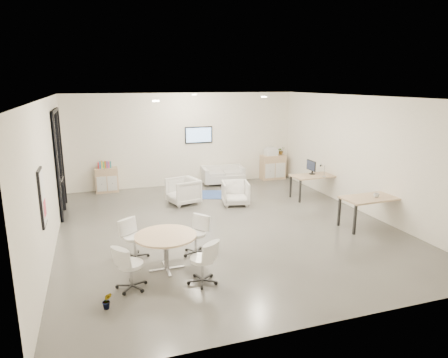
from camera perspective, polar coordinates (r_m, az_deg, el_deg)
room_shell at (r=9.76m, az=0.23°, el=2.18°), size 9.60×10.60×4.80m
glass_door at (r=11.79m, az=-22.48°, el=2.64°), size 0.09×1.90×2.85m
artwork at (r=7.78m, az=-24.53°, el=-2.45°), size 0.05×0.54×1.04m
wall_tv at (r=14.10m, az=-3.64°, el=6.31°), size 0.98×0.06×0.58m
ceiling_spots at (r=10.31m, az=-2.34°, el=11.63°), size 3.14×4.14×0.03m
sideboard_left at (r=13.72m, az=-16.42°, el=-0.15°), size 0.72×0.38×0.81m
sideboard_right at (r=15.07m, az=6.99°, el=1.70°), size 0.91×0.44×0.91m
books at (r=13.61m, az=-16.71°, el=1.96°), size 0.42×0.14×0.22m
printer at (r=14.93m, az=6.71°, el=3.93°), size 0.44×0.37×0.31m
loveseat at (r=14.26m, az=-0.14°, el=0.49°), size 1.53×0.85×0.55m
blue_rug at (r=12.94m, az=-1.78°, el=-2.23°), size 1.79×1.47×0.01m
armchair_left at (r=11.95m, az=-5.87°, el=-1.56°), size 0.95×0.99×0.85m
armchair_right at (r=11.81m, az=1.65°, el=-1.86°), size 0.88×0.84×0.77m
desk_rear at (r=12.73m, az=12.80°, el=0.22°), size 1.45×0.77×0.74m
desk_front at (r=10.56m, az=20.34°, el=-2.84°), size 1.52×0.81×0.78m
monitor at (r=12.77m, az=12.37°, el=1.71°), size 0.20×0.50×0.44m
round_table at (r=7.76m, az=-8.32°, el=-8.47°), size 1.18×1.18×0.72m
meeting_chairs at (r=7.85m, az=-8.27°, el=-9.99°), size 2.24×2.24×0.82m
plant_cabinet at (r=15.14m, az=8.15°, el=3.91°), size 0.27×0.30×0.22m
plant_floor at (r=6.96m, az=-16.32°, el=-16.91°), size 0.19×0.30×0.13m
cup at (r=10.51m, az=20.95°, el=-2.13°), size 0.17×0.15×0.14m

